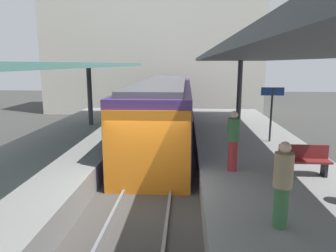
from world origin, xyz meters
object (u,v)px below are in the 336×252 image
object	(u,v)px
commuter_train	(164,111)
platform_sign	(272,102)
platform_bench	(304,159)
passenger_mid_platform	(282,184)
passenger_near_bench	(233,140)

from	to	relation	value
commuter_train	platform_sign	bearing A→B (deg)	-34.73
platform_bench	passenger_mid_platform	distance (m)	3.43
commuter_train	passenger_mid_platform	world-z (taller)	commuter_train
passenger_near_bench	platform_bench	bearing A→B (deg)	-7.06
platform_bench	passenger_near_bench	distance (m)	2.06
passenger_mid_platform	passenger_near_bench	bearing A→B (deg)	98.07
commuter_train	platform_sign	size ratio (longest dim) A/B	6.35
platform_sign	platform_bench	bearing A→B (deg)	-90.78
platform_bench	platform_sign	size ratio (longest dim) A/B	0.63
platform_bench	passenger_mid_platform	world-z (taller)	passenger_mid_platform
platform_bench	platform_sign	world-z (taller)	platform_sign
platform_bench	passenger_near_bench	bearing A→B (deg)	172.94
platform_sign	passenger_mid_platform	distance (m)	7.22
platform_bench	passenger_near_bench	size ratio (longest dim) A/B	0.78
commuter_train	passenger_near_bench	xyz separation A→B (m)	(2.56, -6.92, 0.21)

